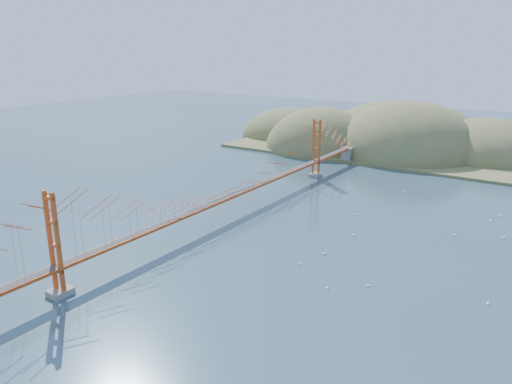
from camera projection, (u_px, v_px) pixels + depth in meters
The scene contains 16 objects.
ground at pixel (227, 217), 77.81m from camera, with size 320.00×320.00×0.00m, color #2B4656.
bridge at pixel (227, 174), 75.95m from camera, with size 2.20×94.40×12.00m.
far_headlands at pixel (390, 146), 131.26m from camera, with size 84.00×58.00×25.00m.
sailboat_12 at pixel (405, 191), 91.17m from camera, with size 0.51×0.43×0.58m.
sailboat_17 at pixel (489, 200), 86.07m from camera, with size 0.49×0.41×0.57m.
sailboat_2 at pixel (327, 287), 55.31m from camera, with size 0.59×0.59×0.62m.
sailboat_1 at pixel (301, 262), 61.56m from camera, with size 0.53×0.53×0.56m.
sailboat_15 at pixel (491, 220), 76.22m from camera, with size 0.54×0.62×0.71m.
sailboat_16 at pixel (353, 234), 70.61m from camera, with size 0.55×0.55×0.59m.
sailboat_14 at pixel (368, 285), 55.82m from camera, with size 0.53×0.53×0.55m.
sailboat_3 at pixel (355, 215), 78.74m from camera, with size 0.53×0.53×0.58m.
sailboat_7 at pixel (500, 215), 78.43m from camera, with size 0.61×0.58×0.69m.
sailboat_5 at pixel (488, 303), 51.99m from camera, with size 0.49×0.54×0.60m.
sailboat_0 at pixel (324, 253), 64.28m from camera, with size 0.62×0.64×0.72m.
sailboat_8 at pixel (504, 237), 69.61m from camera, with size 0.63×0.59×0.71m.
sailboat_extra_0 at pixel (454, 234), 70.53m from camera, with size 0.57×0.62×0.69m.
Camera 1 is at (44.45, -58.58, 26.14)m, focal length 35.00 mm.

